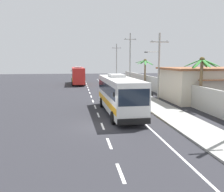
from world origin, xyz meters
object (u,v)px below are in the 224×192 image
Objects in this scene: motorcycle_beside_bus at (123,94)px; utility_pole_distant at (117,61)px; utility_pole_mid at (158,64)px; utility_pole_far at (130,59)px; coach_bus_foreground at (119,93)px; pedestrian_near_kerb at (145,89)px; coach_bus_far_lane at (78,75)px; palm_second at (145,67)px; pedestrian_midwalk at (134,86)px; palm_nearest at (202,72)px; roadside_building at (214,84)px.

utility_pole_distant is at bearing 82.31° from motorcycle_beside_bus.
motorcycle_beside_bus is 6.17m from utility_pole_mid.
utility_pole_mid is at bearing -89.30° from utility_pole_far.
coach_bus_foreground is 1.10× the size of utility_pole_far.
utility_pole_mid reaches higher than pedestrian_near_kerb.
utility_pole_mid is at bearing -7.80° from motorcycle_beside_bus.
utility_pole_far is at bearing -28.45° from coach_bus_far_lane.
palm_second is (1.66, -21.91, -0.97)m from utility_pole_distant.
pedestrian_midwalk is (4.88, 14.67, -0.92)m from coach_bus_foreground.
palm_second is (3.20, 4.98, 3.03)m from pedestrian_midwalk.
motorcycle_beside_bus is at bearing -105.58° from utility_pole_far.
palm_nearest is 0.42× the size of roadside_building.
pedestrian_midwalk is at bearing -89.29° from pedestrian_near_kerb.
coach_bus_far_lane is (-3.88, 30.51, 0.08)m from coach_bus_foreground.
pedestrian_near_kerb is at bearing -64.74° from coach_bus_far_lane.
coach_bus_foreground is 2.10× the size of palm_nearest.
palm_nearest is at bearing -87.01° from palm_second.
utility_pole_far is 1.92× the size of palm_nearest.
utility_pole_far is at bearing -102.13° from pedestrian_near_kerb.
utility_pole_mid is at bearing 108.53° from palm_nearest.
coach_bus_far_lane is at bearing 105.24° from motorcycle_beside_bus.
utility_pole_mid is 7.48m from palm_nearest.
palm_nearest reaches higher than pedestrian_midwalk.
palm_second is at bearing -85.67° from utility_pole_distant.
utility_pole_far is 1.93× the size of palm_second.
coach_bus_far_lane is at bearing 124.98° from roadside_building.
utility_pole_distant is at bearing 90.20° from utility_pole_far.
palm_second reaches higher than pedestrian_near_kerb.
coach_bus_foreground is 1.33× the size of utility_pole_mid.
pedestrian_midwalk is 14.40m from palm_nearest.
coach_bus_far_lane is 1.13× the size of utility_pole_far.
coach_bus_foreground is at bearing -104.59° from utility_pole_far.
coach_bus_foreground is 1.20× the size of utility_pole_distant.
palm_nearest reaches higher than motorcycle_beside_bus.
roadside_building reaches higher than coach_bus_foreground.
utility_pole_far is at bearing 96.18° from palm_nearest.
coach_bus_foreground is 21.35m from palm_second.
coach_bus_foreground is 6.87× the size of pedestrian_midwalk.
palm_second is 14.86m from roadside_building.
pedestrian_near_kerb is 10.39m from palm_nearest.
coach_bus_foreground is 25.97m from utility_pole_far.
palm_nearest is (12.93, -29.32, 1.90)m from coach_bus_far_lane.
utility_pole_distant is (-0.06, 16.65, -0.46)m from utility_pole_far.
utility_pole_distant reaches higher than coach_bus_far_lane.
utility_pole_distant is 1.76× the size of palm_second.
utility_pole_far is at bearing -89.80° from utility_pole_distant.
motorcycle_beside_bus is 0.21× the size of utility_pole_distant.
roadside_building is (6.87, -19.01, -3.35)m from utility_pole_far.
palm_nearest is at bearing -71.47° from utility_pole_mid.
palm_second is (1.60, -5.25, -1.43)m from utility_pole_far.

